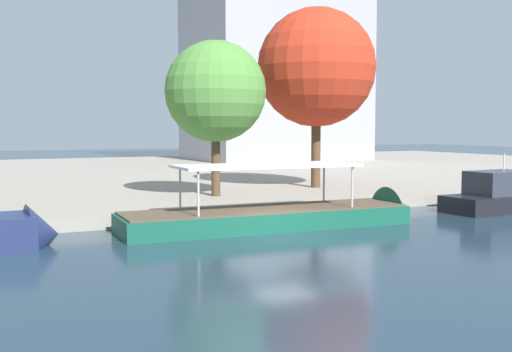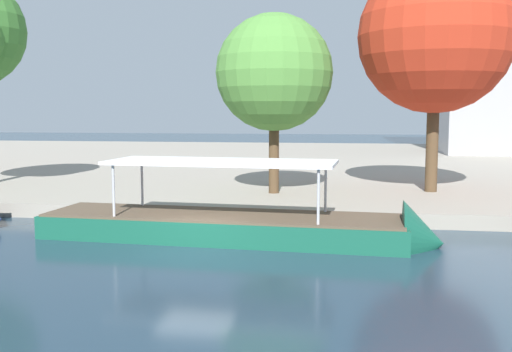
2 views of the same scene
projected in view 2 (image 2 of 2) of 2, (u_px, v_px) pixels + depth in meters
ground_plane at (195, 253)px, 19.90m from camera, size 220.00×220.00×0.00m
dock_promenade at (288, 162)px, 52.06m from camera, size 120.00×55.00×0.63m
tour_boat_2 at (251, 231)px, 21.90m from camera, size 15.05×4.09×4.27m
tree_2 at (276, 70)px, 29.35m from camera, size 5.89×5.89×9.05m
tree_3 at (432, 38)px, 29.90m from camera, size 7.86×7.86×11.92m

